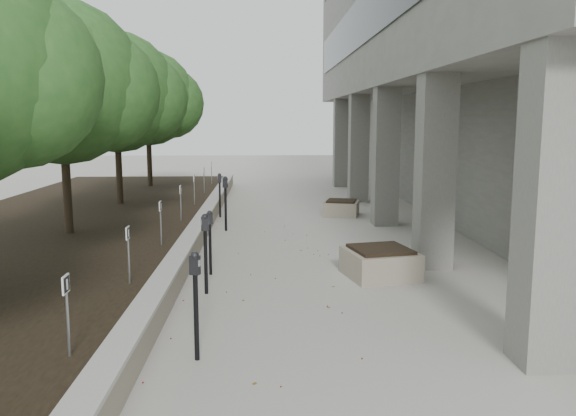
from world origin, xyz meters
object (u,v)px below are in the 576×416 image
object	(u,v)px
parking_meter_3	(210,243)
parking_meter_4	(226,204)
crabapple_tree_4	(117,118)
parking_meter_1	(196,306)
parking_meter_2	(206,254)
crabapple_tree_5	(148,118)
planter_front	(380,262)
parking_meter_5	(220,195)
crabapple_tree_3	(63,118)
planter_back	(341,208)

from	to	relation	value
parking_meter_3	parking_meter_4	bearing A→B (deg)	68.51
crabapple_tree_4	parking_meter_1	xyz separation A→B (m)	(3.80, -11.71, -2.40)
parking_meter_1	parking_meter_2	world-z (taller)	parking_meter_2
crabapple_tree_5	parking_meter_4	bearing A→B (deg)	-65.32
crabapple_tree_4	parking_meter_2	distance (m)	9.81
parking_meter_1	parking_meter_2	size ratio (longest dim) A/B	0.99
parking_meter_2	planter_front	bearing A→B (deg)	-0.15
parking_meter_5	planter_front	size ratio (longest dim) A/B	1.10
crabapple_tree_3	parking_meter_4	world-z (taller)	crabapple_tree_3
parking_meter_5	planter_back	world-z (taller)	parking_meter_5
parking_meter_3	parking_meter_4	size ratio (longest dim) A/B	0.85
parking_meter_4	parking_meter_5	xyz separation A→B (m)	(-0.34, 2.31, -0.06)
parking_meter_3	parking_meter_5	world-z (taller)	parking_meter_5
crabapple_tree_5	parking_meter_1	distance (m)	17.31
parking_meter_1	parking_meter_2	xyz separation A→B (m)	(-0.17, 2.92, 0.01)
crabapple_tree_4	parking_meter_2	xyz separation A→B (m)	(3.63, -8.79, -2.40)
parking_meter_2	parking_meter_3	world-z (taller)	parking_meter_2
parking_meter_2	planter_front	distance (m)	3.49
crabapple_tree_5	parking_meter_1	world-z (taller)	crabapple_tree_5
parking_meter_4	planter_front	bearing A→B (deg)	-43.38
parking_meter_5	planter_back	distance (m)	3.93
parking_meter_3	planter_front	xyz separation A→B (m)	(3.36, -0.32, -0.35)
planter_front	crabapple_tree_4	bearing A→B (deg)	131.69
planter_front	planter_back	distance (m)	7.52
parking_meter_4	planter_back	bearing A→B (deg)	47.96
parking_meter_1	parking_meter_4	distance (m)	8.91
crabapple_tree_4	planter_front	distance (m)	10.82
crabapple_tree_4	parking_meter_1	bearing A→B (deg)	-72.02
crabapple_tree_3	parking_meter_4	size ratio (longest dim) A/B	3.56
crabapple_tree_4	crabapple_tree_3	bearing A→B (deg)	-90.00
crabapple_tree_5	planter_back	distance (m)	9.34
crabapple_tree_3	parking_meter_4	xyz separation A→B (m)	(3.59, 2.19, -2.35)
parking_meter_1	parking_meter_3	bearing A→B (deg)	112.87
crabapple_tree_4	parking_meter_1	distance (m)	12.55
parking_meter_3	crabapple_tree_3	bearing A→B (deg)	123.78
parking_meter_2	planter_back	xyz separation A→B (m)	(3.51, 8.50, -0.47)
parking_meter_3	planter_back	distance (m)	8.04
parking_meter_3	planter_front	world-z (taller)	parking_meter_3
planter_back	crabapple_tree_3	bearing A→B (deg)	-146.60
crabapple_tree_3	parking_meter_3	distance (m)	5.02
parking_meter_1	planter_front	world-z (taller)	parking_meter_1
crabapple_tree_4	planter_back	xyz separation A→B (m)	(7.15, -0.29, -2.87)
parking_meter_5	planter_front	xyz separation A→B (m)	(3.70, -7.31, -0.41)
crabapple_tree_5	parking_meter_5	world-z (taller)	crabapple_tree_5
parking_meter_1	crabapple_tree_4	bearing A→B (deg)	127.99
parking_meter_2	parking_meter_4	xyz separation A→B (m)	(-0.05, 5.99, 0.04)
parking_meter_2	parking_meter_4	distance (m)	5.99
parking_meter_2	parking_meter_4	size ratio (longest dim) A/B	0.95
parking_meter_1	parking_meter_5	distance (m)	11.23
parking_meter_3	planter_back	xyz separation A→B (m)	(3.56, 7.20, -0.40)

